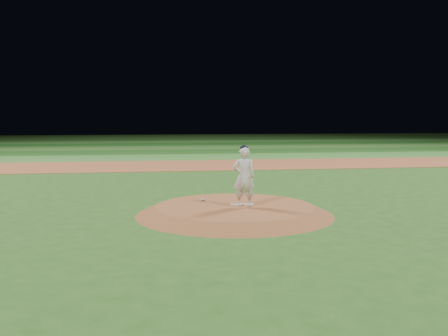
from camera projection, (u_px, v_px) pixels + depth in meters
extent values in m
plane|color=#28551B|center=(234.00, 214.00, 13.95)|extent=(120.00, 120.00, 0.00)
cube|color=brown|center=(192.00, 165.00, 27.72)|extent=(70.00, 6.00, 0.02)
cube|color=#36762B|center=(185.00, 157.00, 33.13)|extent=(70.00, 5.00, 0.02)
cube|color=#1D4D18|center=(181.00, 152.00, 38.05)|extent=(70.00, 5.00, 0.02)
cube|color=#326725|center=(177.00, 148.00, 42.97)|extent=(70.00, 5.00, 0.02)
cube|color=#1B4C18|center=(174.00, 144.00, 47.89)|extent=(70.00, 5.00, 0.02)
cube|color=#2F6A26|center=(172.00, 142.00, 52.81)|extent=(70.00, 5.00, 0.02)
cube|color=#204F19|center=(170.00, 139.00, 57.73)|extent=(70.00, 5.00, 0.02)
cone|color=brown|center=(234.00, 210.00, 13.94)|extent=(5.50, 5.50, 0.25)
cube|color=silver|center=(242.00, 205.00, 13.99)|extent=(0.64, 0.18, 0.03)
ellipsoid|color=beige|center=(203.00, 200.00, 14.69)|extent=(0.13, 0.13, 0.07)
imported|color=white|center=(244.00, 177.00, 13.69)|extent=(0.66, 0.49, 1.65)
ellipsoid|color=black|center=(244.00, 148.00, 13.60)|extent=(0.22, 0.22, 0.15)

